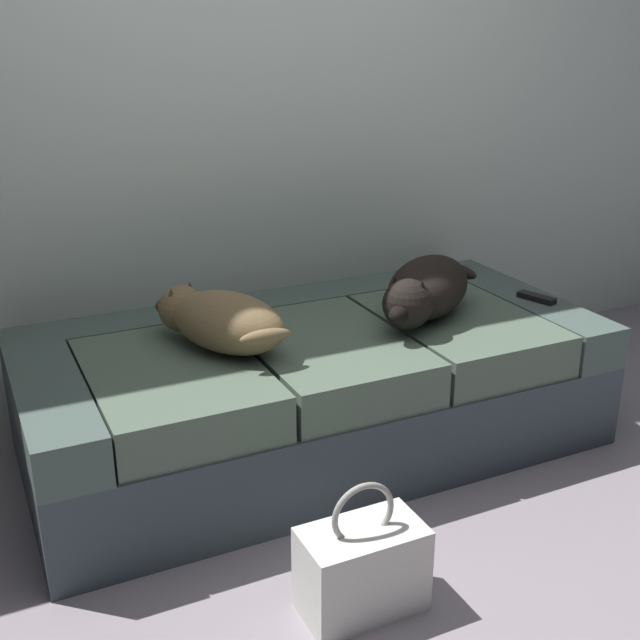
{
  "coord_description": "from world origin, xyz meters",
  "views": [
    {
      "loc": [
        -1.09,
        -1.31,
        1.45
      ],
      "look_at": [
        0.0,
        0.97,
        0.5
      ],
      "focal_mm": 44.86,
      "sensor_mm": 36.0,
      "label": 1
    }
  ],
  "objects_px": {
    "dog_dark": "(425,290)",
    "tv_remote": "(536,298)",
    "dog_tan": "(220,320)",
    "couch": "(314,388)",
    "handbag": "(362,568)"
  },
  "relations": [
    {
      "from": "dog_dark",
      "to": "tv_remote",
      "type": "bearing_deg",
      "value": -2.96
    },
    {
      "from": "couch",
      "to": "tv_remote",
      "type": "xyz_separation_m",
      "value": [
        0.89,
        -0.1,
        0.24
      ]
    },
    {
      "from": "couch",
      "to": "tv_remote",
      "type": "distance_m",
      "value": 0.93
    },
    {
      "from": "dog_dark",
      "to": "tv_remote",
      "type": "height_order",
      "value": "dog_dark"
    },
    {
      "from": "dog_dark",
      "to": "handbag",
      "type": "distance_m",
      "value": 1.1
    },
    {
      "from": "couch",
      "to": "dog_dark",
      "type": "xyz_separation_m",
      "value": [
        0.4,
        -0.07,
        0.33
      ]
    },
    {
      "from": "dog_tan",
      "to": "tv_remote",
      "type": "bearing_deg",
      "value": -3.33
    },
    {
      "from": "dog_tan",
      "to": "tv_remote",
      "type": "height_order",
      "value": "dog_tan"
    },
    {
      "from": "couch",
      "to": "dog_tan",
      "type": "height_order",
      "value": "dog_tan"
    },
    {
      "from": "couch",
      "to": "tv_remote",
      "type": "height_order",
      "value": "tv_remote"
    },
    {
      "from": "dog_dark",
      "to": "handbag",
      "type": "height_order",
      "value": "dog_dark"
    },
    {
      "from": "dog_dark",
      "to": "handbag",
      "type": "relative_size",
      "value": 1.45
    },
    {
      "from": "dog_tan",
      "to": "couch",
      "type": "bearing_deg",
      "value": 3.92
    },
    {
      "from": "couch",
      "to": "dog_dark",
      "type": "distance_m",
      "value": 0.53
    },
    {
      "from": "dog_tan",
      "to": "dog_dark",
      "type": "relative_size",
      "value": 0.97
    }
  ]
}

